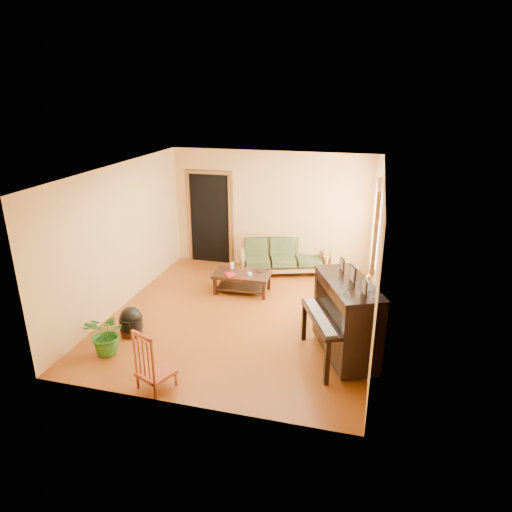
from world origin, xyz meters
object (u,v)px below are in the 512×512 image
(piano, at_px, (346,321))
(ceramic_crock, at_px, (353,272))
(coffee_table, at_px, (242,283))
(potted_plant, at_px, (107,334))
(red_chair, at_px, (155,358))
(armchair, at_px, (342,297))
(footstool, at_px, (131,324))
(sofa, at_px, (283,256))

(piano, relative_size, ceramic_crock, 5.38)
(coffee_table, relative_size, potted_plant, 1.62)
(ceramic_crock, bearing_deg, potted_plant, -130.96)
(red_chair, bearing_deg, armchair, 72.00)
(armchair, distance_m, potted_plant, 3.92)
(armchair, distance_m, footstool, 3.60)
(coffee_table, height_order, red_chair, red_chair)
(sofa, distance_m, armchair, 2.29)
(armchair, xyz_separation_m, red_chair, (-2.25, -2.63, 0.04))
(piano, bearing_deg, footstool, 159.37)
(armchair, relative_size, piano, 0.58)
(coffee_table, bearing_deg, ceramic_crock, 31.46)
(sofa, relative_size, armchair, 2.29)
(armchair, bearing_deg, potted_plant, -127.35)
(coffee_table, relative_size, footstool, 2.88)
(armchair, bearing_deg, red_chair, -109.67)
(red_chair, relative_size, ceramic_crock, 3.42)
(red_chair, xyz_separation_m, ceramic_crock, (2.36, 4.53, -0.32))
(sofa, distance_m, coffee_table, 1.33)
(sofa, height_order, red_chair, red_chair)
(piano, bearing_deg, coffee_table, 114.98)
(sofa, bearing_deg, piano, -81.59)
(sofa, xyz_separation_m, footstool, (-1.88, -3.25, -0.22))
(red_chair, bearing_deg, potted_plant, 174.88)
(footstool, distance_m, ceramic_crock, 4.77)
(sofa, height_order, piano, piano)
(piano, xyz_separation_m, ceramic_crock, (-0.04, 3.15, -0.49))
(potted_plant, bearing_deg, red_chair, -27.75)
(sofa, relative_size, piano, 1.32)
(red_chair, bearing_deg, piano, 52.50)
(armchair, bearing_deg, footstool, -135.35)
(piano, xyz_separation_m, potted_plant, (-3.48, -0.81, -0.28))
(potted_plant, bearing_deg, footstool, 85.92)
(potted_plant, bearing_deg, armchair, 31.70)
(coffee_table, height_order, armchair, armchair)
(coffee_table, distance_m, ceramic_crock, 2.46)
(red_chair, bearing_deg, coffee_table, 108.04)
(coffee_table, bearing_deg, sofa, 63.85)
(coffee_table, xyz_separation_m, piano, (2.14, -1.87, 0.42))
(ceramic_crock, height_order, potted_plant, potted_plant)
(coffee_table, relative_size, armchair, 1.36)
(piano, bearing_deg, ceramic_crock, 66.87)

